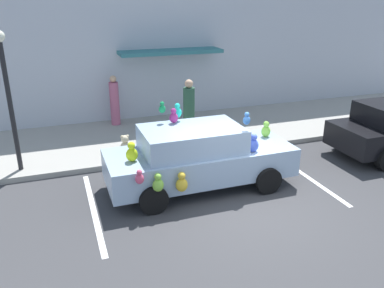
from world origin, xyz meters
name	(u,v)px	position (x,y,z in m)	size (l,w,h in m)	color
ground_plane	(249,206)	(0.00, 0.00, 0.00)	(60.00, 60.00, 0.00)	#38383A
sidewalk	(179,133)	(0.00, 5.00, 0.07)	(24.00, 4.00, 0.15)	gray
storefront_building	(160,31)	(0.00, 7.14, 3.19)	(24.00, 1.25, 6.40)	#B2B7C1
parking_stripe_front	(304,174)	(2.13, 1.00, 0.00)	(0.12, 3.60, 0.01)	silver
parking_stripe_rear	(94,210)	(-3.28, 1.00, 0.00)	(0.12, 3.60, 0.01)	silver
plush_covered_car	(198,157)	(-0.73, 1.28, 0.80)	(4.48, 1.99, 2.07)	#91A8C1
teddy_bear_on_sidewalk	(125,145)	(-2.06, 3.60, 0.42)	(0.31, 0.25, 0.58)	beige
street_lamp_post	(7,87)	(-4.83, 3.50, 2.33)	(0.28, 0.28, 3.51)	black
pedestrian_near_shopfront	(189,112)	(0.02, 4.10, 1.05)	(0.35, 0.35, 1.91)	#284D38
pedestrian_walking_past	(115,102)	(-1.86, 6.47, 0.96)	(0.32, 0.32, 1.71)	#AD5774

